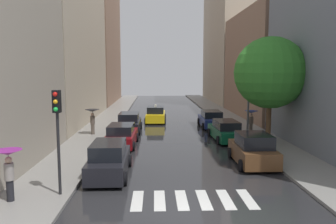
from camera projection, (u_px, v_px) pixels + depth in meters
The scene contains 22 objects.
ground_plane at pixel (169, 121), 35.97m from camera, with size 28.00×72.00×0.04m, color #262629.
sidewalk_left at pixel (107, 120), 35.71m from camera, with size 3.00×72.00×0.15m, color gray.
sidewalk_right at pixel (230, 119), 36.21m from camera, with size 3.00×72.00×0.15m, color gray.
crosswalk_stripes at pixel (193, 200), 13.86m from camera, with size 4.95×2.20×0.01m.
building_left_mid at pixel (61, 48), 34.51m from camera, with size 6.00×20.66×15.10m, color #B2A38C.
building_left_far at pixel (96, 37), 55.07m from camera, with size 6.00×19.22×21.34m, color #8C6B56.
building_right_mid at pixel (267, 65), 38.10m from camera, with size 6.00×16.71×11.70m, color #8C6B56.
building_right_far at pixel (230, 27), 56.19m from camera, with size 6.00×20.33×24.67m, color #B2A38C.
parked_car_left_nearest at pixel (109, 160), 16.94m from camera, with size 2.01×4.69×1.74m.
parked_car_left_second at pixel (122, 136), 23.64m from camera, with size 2.21×4.59×1.55m.
parked_car_left_third at pixel (129, 123), 28.99m from camera, with size 2.05×4.75×1.69m.
parked_car_right_nearest at pixel (253, 150), 18.98m from camera, with size 2.16×4.15×1.77m.
parked_car_right_second at pixel (226, 131), 25.63m from camera, with size 2.15×4.84×1.53m.
parked_car_right_third at pixel (211, 119), 31.62m from camera, with size 2.10×4.55×1.56m.
taxi_midroad at pixel (156, 115), 34.79m from camera, with size 2.20×4.60×1.81m.
pedestrian_foreground at pixel (92, 115), 27.21m from camera, with size 1.16×1.16×2.01m.
pedestrian_near_tree at pixel (251, 117), 27.63m from camera, with size 1.06×1.06×1.85m.
pedestrian_by_kerb at pixel (267, 130), 24.84m from camera, with size 0.36×0.36×1.57m.
pedestrian_far_side at pixel (9, 164), 13.17m from camera, with size 1.05×1.05×2.04m.
street_tree_right at pixel (270, 73), 23.21m from camera, with size 4.90×4.90×7.39m.
traffic_light_left_corner at pixel (57, 119), 13.69m from camera, with size 0.30×0.42×4.30m.
lamp_post_right at pixel (249, 88), 25.63m from camera, with size 0.60×0.28×6.50m.
Camera 1 is at (-1.53, -11.57, 5.21)m, focal length 36.46 mm.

